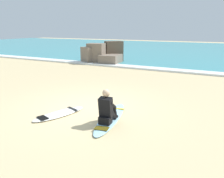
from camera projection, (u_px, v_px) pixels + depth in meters
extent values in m
plane|color=#CCB584|center=(88.00, 107.00, 7.67)|extent=(80.00, 80.00, 0.00)
cube|color=teal|center=(192.00, 50.00, 26.18)|extent=(80.00, 28.00, 0.10)
cube|color=white|center=(157.00, 69.00, 14.45)|extent=(80.00, 0.90, 0.11)
ellipsoid|color=#9ED1E5|center=(111.00, 118.00, 6.69)|extent=(1.02, 2.63, 0.07)
cube|color=gold|center=(117.00, 108.00, 7.35)|extent=(0.49, 0.19, 0.01)
cube|color=#4C400C|center=(102.00, 128.00, 5.91)|extent=(0.40, 0.31, 0.01)
cube|color=black|center=(105.00, 120.00, 6.18)|extent=(0.35, 0.29, 0.20)
cylinder|color=black|center=(105.00, 112.00, 6.34)|extent=(0.19, 0.42, 0.43)
cylinder|color=black|center=(107.00, 110.00, 6.54)|extent=(0.15, 0.27, 0.42)
cube|color=black|center=(108.00, 116.00, 6.65)|extent=(0.12, 0.23, 0.05)
cylinder|color=black|center=(111.00, 113.00, 6.27)|extent=(0.19, 0.42, 0.43)
cylinder|color=black|center=(114.00, 112.00, 6.46)|extent=(0.15, 0.27, 0.42)
cube|color=black|center=(115.00, 117.00, 6.57)|extent=(0.12, 0.23, 0.05)
cube|color=black|center=(106.00, 107.00, 6.12)|extent=(0.37, 0.33, 0.57)
sphere|color=beige|center=(106.00, 93.00, 6.05)|extent=(0.21, 0.21, 0.21)
cylinder|color=black|center=(103.00, 104.00, 6.30)|extent=(0.13, 0.40, 0.31)
cylinder|color=black|center=(113.00, 105.00, 6.20)|extent=(0.13, 0.40, 0.31)
ellipsoid|color=white|center=(59.00, 114.00, 7.00)|extent=(1.03, 1.84, 0.07)
cube|color=black|center=(73.00, 109.00, 7.33)|extent=(0.49, 0.24, 0.01)
cube|color=black|center=(42.00, 118.00, 6.61)|extent=(0.42, 0.34, 0.01)
cube|color=brown|center=(114.00, 52.00, 17.53)|extent=(1.48, 1.46, 1.58)
cube|color=#756656|center=(89.00, 55.00, 17.06)|extent=(1.30, 1.24, 1.19)
cube|color=#756656|center=(101.00, 58.00, 17.87)|extent=(1.69, 1.99, 0.57)
cube|color=#756656|center=(111.00, 59.00, 16.66)|extent=(1.49, 1.74, 0.68)
cube|color=#756656|center=(96.00, 53.00, 16.94)|extent=(1.31, 1.02, 1.46)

